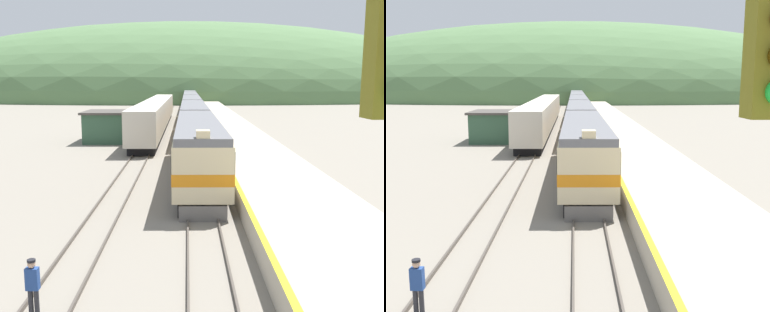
{
  "view_description": "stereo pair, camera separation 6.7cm",
  "coord_description": "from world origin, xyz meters",
  "views": [
    {
      "loc": [
        -0.75,
        -2.17,
        6.64
      ],
      "look_at": [
        -0.46,
        23.18,
        2.34
      ],
      "focal_mm": 42.0,
      "sensor_mm": 36.0,
      "label": 1
    },
    {
      "loc": [
        -0.69,
        -2.17,
        6.64
      ],
      "look_at": [
        -0.46,
        23.18,
        2.34
      ],
      "focal_mm": 42.0,
      "sensor_mm": 36.0,
      "label": 2
    }
  ],
  "objects": [
    {
      "name": "track_main",
      "position": [
        0.0,
        70.0,
        0.08
      ],
      "size": [
        1.52,
        180.0,
        0.16
      ],
      "color": "#4C443D",
      "rests_on": "ground"
    },
    {
      "name": "siding_train",
      "position": [
        -4.84,
        58.82,
        2.06
      ],
      "size": [
        2.9,
        45.67,
        4.0
      ],
      "color": "black",
      "rests_on": "ground"
    },
    {
      "name": "station_shed",
      "position": [
        -8.94,
        46.84,
        1.68
      ],
      "size": [
        5.85,
        6.23,
        3.33
      ],
      "color": "#385B42",
      "rests_on": "ground"
    },
    {
      "name": "carriage_third",
      "position": [
        0.0,
        71.13,
        2.16
      ],
      "size": [
        2.99,
        20.92,
        3.97
      ],
      "color": "black",
      "rests_on": "ground"
    },
    {
      "name": "carriage_second",
      "position": [
        0.0,
        49.33,
        2.16
      ],
      "size": [
        2.99,
        20.92,
        3.97
      ],
      "color": "black",
      "rests_on": "ground"
    },
    {
      "name": "express_train_lead_car",
      "position": [
        0.0,
        27.88,
        2.17
      ],
      "size": [
        3.0,
        19.75,
        4.33
      ],
      "color": "black",
      "rests_on": "ground"
    },
    {
      "name": "carriage_fourth",
      "position": [
        0.0,
        92.92,
        2.16
      ],
      "size": [
        2.99,
        20.92,
        3.97
      ],
      "color": "black",
      "rests_on": "ground"
    },
    {
      "name": "track_worker",
      "position": [
        -5.09,
        9.68,
        0.98
      ],
      "size": [
        0.37,
        0.24,
        1.72
      ],
      "color": "#2D2D33",
      "rests_on": "ground"
    },
    {
      "name": "platform",
      "position": [
        4.69,
        50.0,
        0.55
      ],
      "size": [
        5.72,
        140.0,
        1.11
      ],
      "color": "#B2A893",
      "rests_on": "ground"
    },
    {
      "name": "distant_hills",
      "position": [
        0.0,
        165.95,
        0.0
      ],
      "size": [
        220.22,
        99.1,
        54.06
      ],
      "color": "#517547",
      "rests_on": "ground"
    },
    {
      "name": "track_siding",
      "position": [
        -4.84,
        70.0,
        0.08
      ],
      "size": [
        1.52,
        180.0,
        0.16
      ],
      "color": "#4C443D",
      "rests_on": "ground"
    },
    {
      "name": "carriage_fifth",
      "position": [
        0.0,
        114.72,
        2.16
      ],
      "size": [
        2.99,
        20.92,
        3.97
      ],
      "color": "black",
      "rests_on": "ground"
    }
  ]
}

